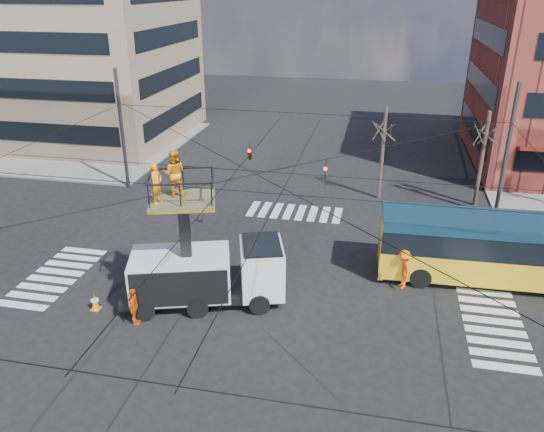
{
  "coord_description": "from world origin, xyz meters",
  "views": [
    {
      "loc": [
        4.76,
        -19.6,
        12.95
      ],
      "look_at": [
        0.04,
        2.98,
        2.78
      ],
      "focal_mm": 35.0,
      "sensor_mm": 36.0,
      "label": 1
    }
  ],
  "objects_px": {
    "city_bus": "(521,250)",
    "worker_ground": "(134,307)",
    "traffic_cone": "(95,302)",
    "utility_truck": "(206,258)",
    "flagger": "(403,269)"
  },
  "relations": [
    {
      "from": "utility_truck",
      "to": "traffic_cone",
      "type": "distance_m",
      "value": 5.15
    },
    {
      "from": "utility_truck",
      "to": "city_bus",
      "type": "xyz_separation_m",
      "value": [
        13.64,
        4.47,
        -0.44
      ]
    },
    {
      "from": "utility_truck",
      "to": "city_bus",
      "type": "height_order",
      "value": "utility_truck"
    },
    {
      "from": "city_bus",
      "to": "traffic_cone",
      "type": "xyz_separation_m",
      "value": [
        -18.18,
        -6.08,
        -1.37
      ]
    },
    {
      "from": "utility_truck",
      "to": "worker_ground",
      "type": "distance_m",
      "value": 3.54
    },
    {
      "from": "city_bus",
      "to": "worker_ground",
      "type": "height_order",
      "value": "city_bus"
    },
    {
      "from": "utility_truck",
      "to": "flagger",
      "type": "xyz_separation_m",
      "value": [
        8.41,
        2.98,
        -1.22
      ]
    },
    {
      "from": "utility_truck",
      "to": "traffic_cone",
      "type": "height_order",
      "value": "utility_truck"
    },
    {
      "from": "city_bus",
      "to": "worker_ground",
      "type": "distance_m",
      "value": 17.4
    },
    {
      "from": "traffic_cone",
      "to": "worker_ground",
      "type": "height_order",
      "value": "worker_ground"
    },
    {
      "from": "traffic_cone",
      "to": "flagger",
      "type": "height_order",
      "value": "flagger"
    },
    {
      "from": "traffic_cone",
      "to": "worker_ground",
      "type": "distance_m",
      "value": 2.29
    },
    {
      "from": "flagger",
      "to": "utility_truck",
      "type": "bearing_deg",
      "value": -89.83
    },
    {
      "from": "utility_truck",
      "to": "flagger",
      "type": "relative_size",
      "value": 3.88
    },
    {
      "from": "city_bus",
      "to": "traffic_cone",
      "type": "distance_m",
      "value": 19.22
    }
  ]
}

